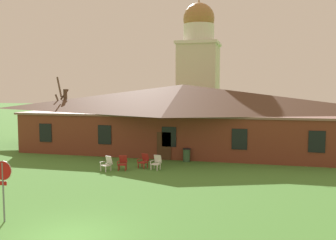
# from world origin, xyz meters

# --- Properties ---
(ground_plane) EXTENTS (200.00, 200.00, 0.00)m
(ground_plane) POSITION_xyz_m (0.00, 0.00, 0.00)
(ground_plane) COLOR #477F33
(brick_building) EXTENTS (27.01, 10.40, 5.70)m
(brick_building) POSITION_xyz_m (-0.00, 20.26, 2.90)
(brick_building) COLOR brown
(brick_building) RESTS_ON ground
(dome_tower) EXTENTS (5.18, 5.18, 16.76)m
(dome_tower) POSITION_xyz_m (-1.14, 35.18, 7.56)
(dome_tower) COLOR beige
(dome_tower) RESTS_ON ground
(stop_sign) EXTENTS (0.81, 0.07, 2.52)m
(stop_sign) POSITION_xyz_m (-3.36, 0.94, 1.78)
(stop_sign) COLOR slate
(stop_sign) RESTS_ON ground
(lawn_chair_by_porch) EXTENTS (0.79, 0.83, 0.96)m
(lawn_chair_by_porch) POSITION_xyz_m (-3.06, 10.70, 0.50)
(lawn_chair_by_porch) COLOR white
(lawn_chair_by_porch) RESTS_ON ground
(lawn_chair_near_door) EXTENTS (0.72, 0.76, 0.96)m
(lawn_chair_near_door) POSITION_xyz_m (-2.15, 11.18, 0.50)
(lawn_chair_near_door) COLOR maroon
(lawn_chair_near_door) RESTS_ON ground
(lawn_chair_left_end) EXTENTS (0.74, 0.79, 0.96)m
(lawn_chair_left_end) POSITION_xyz_m (-1.00, 12.15, 0.50)
(lawn_chair_left_end) COLOR maroon
(lawn_chair_left_end) RESTS_ON ground
(lawn_chair_middle) EXTENTS (0.72, 0.77, 0.96)m
(lawn_chair_middle) POSITION_xyz_m (-0.02, 11.86, 0.50)
(lawn_chair_middle) COLOR white
(lawn_chair_middle) RESTS_ON ground
(bare_tree_beside_building) EXTENTS (1.72, 1.64, 6.45)m
(bare_tree_beside_building) POSITION_xyz_m (-11.61, 20.57, 3.03)
(bare_tree_beside_building) COLOR brown
(bare_tree_beside_building) RESTS_ON ground
(trash_bin) EXTENTS (0.56, 0.56, 0.98)m
(trash_bin) POSITION_xyz_m (1.40, 14.96, 0.50)
(trash_bin) COLOR #335638
(trash_bin) RESTS_ON ground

